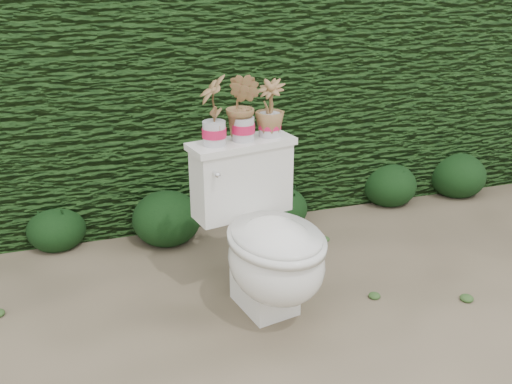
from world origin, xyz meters
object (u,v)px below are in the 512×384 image
object	(u,v)px
toilet	(267,242)
potted_plant_center	(243,109)
potted_plant_left	(214,112)
potted_plant_right	(270,110)

from	to	relation	value
toilet	potted_plant_center	world-z (taller)	potted_plant_center
potted_plant_center	toilet	bearing A→B (deg)	-27.40
potted_plant_left	potted_plant_right	distance (m)	0.29
toilet	potted_plant_left	xyz separation A→B (m)	(-0.18, 0.21, 0.57)
toilet	potted_plant_center	size ratio (longest dim) A/B	2.58
potted_plant_left	toilet	bearing A→B (deg)	43.80
potted_plant_right	toilet	bearing A→B (deg)	-65.15
potted_plant_center	potted_plant_right	bearing A→B (deg)	64.60
toilet	potted_plant_center	xyz separation A→B (m)	(-0.04, 0.24, 0.57)
toilet	potted_plant_center	bearing A→B (deg)	88.00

